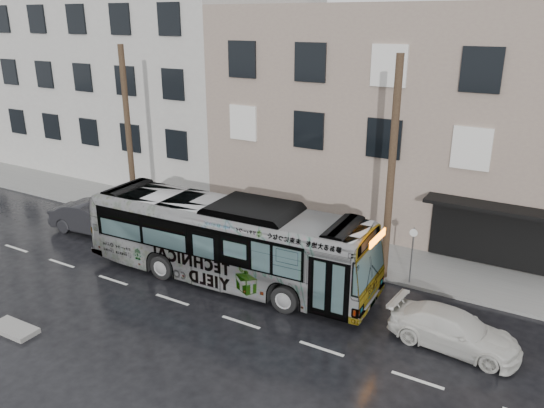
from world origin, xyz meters
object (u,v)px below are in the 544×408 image
Objects in this scene: bus at (227,240)px; sign_post at (412,256)px; utility_pole_front at (391,172)px; white_sedan at (454,330)px; dark_sedan at (95,218)px; utility_pole_rear at (129,135)px.

sign_post is at bearing -66.85° from bus.
white_sedan is at bearing -43.98° from utility_pole_front.
bus is 8.82m from dark_sedan.
utility_pole_front is 2.11× the size of white_sedan.
sign_post is 7.48m from bus.
white_sedan is (17.59, -3.46, -4.03)m from utility_pole_rear.
sign_post is (15.10, 0.00, -3.30)m from utility_pole_rear.
utility_pole_front reaches higher than bus.
utility_pole_front is 14.00m from utility_pole_rear.
sign_post is 0.51× the size of dark_sedan.
utility_pole_front is 0.72× the size of bus.
white_sedan is at bearing -99.70° from dark_sedan.
utility_pole_front reaches higher than white_sedan.
utility_pole_rear is 2.11× the size of white_sedan.
utility_pole_front is at bearing 0.00° from utility_pole_rear.
sign_post is 0.56× the size of white_sedan.
utility_pole_front is 6.41m from white_sedan.
sign_post is at bearing 40.46° from white_sedan.
dark_sedan is at bearing 91.57° from white_sedan.
sign_post is 15.68m from dark_sedan.
utility_pole_front is at bearing -86.79° from dark_sedan.
dark_sedan is (-14.37, -2.46, -3.87)m from utility_pole_front.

